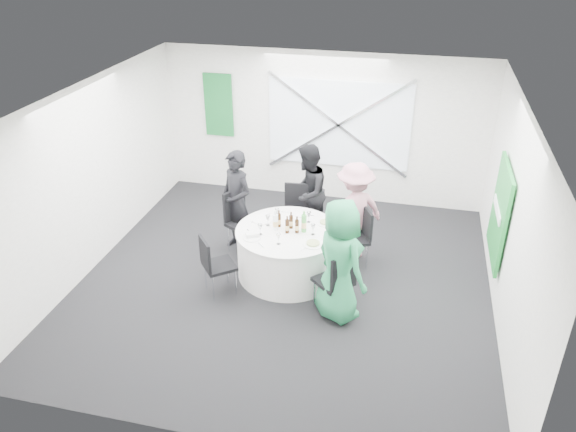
% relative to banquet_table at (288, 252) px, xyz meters
% --- Properties ---
extents(floor, '(6.00, 6.00, 0.00)m').
position_rel_banquet_table_xyz_m(floor, '(0.00, -0.20, -0.38)').
color(floor, black).
rests_on(floor, ground).
extents(ceiling, '(6.00, 6.00, 0.00)m').
position_rel_banquet_table_xyz_m(ceiling, '(0.00, -0.20, 2.42)').
color(ceiling, silver).
rests_on(ceiling, wall_back).
extents(wall_back, '(6.00, 0.00, 6.00)m').
position_rel_banquet_table_xyz_m(wall_back, '(0.00, 2.80, 1.02)').
color(wall_back, silver).
rests_on(wall_back, floor).
extents(wall_front, '(6.00, 0.00, 6.00)m').
position_rel_banquet_table_xyz_m(wall_front, '(0.00, -3.20, 1.02)').
color(wall_front, silver).
rests_on(wall_front, floor).
extents(wall_left, '(0.00, 6.00, 6.00)m').
position_rel_banquet_table_xyz_m(wall_left, '(-3.00, -0.20, 1.02)').
color(wall_left, silver).
rests_on(wall_left, floor).
extents(wall_right, '(0.00, 6.00, 6.00)m').
position_rel_banquet_table_xyz_m(wall_right, '(3.00, -0.20, 1.02)').
color(wall_right, silver).
rests_on(wall_right, floor).
extents(window_panel, '(2.60, 0.03, 1.60)m').
position_rel_banquet_table_xyz_m(window_panel, '(0.30, 2.76, 1.12)').
color(window_panel, silver).
rests_on(window_panel, wall_back).
extents(window_brace_a, '(2.63, 0.05, 1.84)m').
position_rel_banquet_table_xyz_m(window_brace_a, '(0.30, 2.72, 1.12)').
color(window_brace_a, silver).
rests_on(window_brace_a, window_panel).
extents(window_brace_b, '(2.63, 0.05, 1.84)m').
position_rel_banquet_table_xyz_m(window_brace_b, '(0.30, 2.72, 1.12)').
color(window_brace_b, silver).
rests_on(window_brace_b, window_panel).
extents(green_banner, '(0.55, 0.04, 1.20)m').
position_rel_banquet_table_xyz_m(green_banner, '(-2.00, 2.75, 1.32)').
color(green_banner, '#125C31').
rests_on(green_banner, wall_back).
extents(green_sign, '(0.05, 1.20, 1.40)m').
position_rel_banquet_table_xyz_m(green_sign, '(2.94, 0.40, 0.82)').
color(green_sign, '#18852E').
rests_on(green_sign, wall_right).
extents(banquet_table, '(1.56, 1.56, 0.76)m').
position_rel_banquet_table_xyz_m(banquet_table, '(0.00, 0.00, 0.00)').
color(banquet_table, white).
rests_on(banquet_table, floor).
extents(chair_back, '(0.49, 0.50, 0.99)m').
position_rel_banquet_table_xyz_m(chair_back, '(-0.10, 1.03, 0.20)').
color(chair_back, black).
rests_on(chair_back, floor).
extents(chair_back_left, '(0.64, 0.64, 1.03)m').
position_rel_banquet_table_xyz_m(chair_back_left, '(-0.91, 0.52, 0.23)').
color(chair_back_left, black).
rests_on(chair_back_left, floor).
extents(chair_back_right, '(0.59, 0.58, 0.95)m').
position_rel_banquet_table_xyz_m(chair_back_right, '(1.00, 0.51, 0.18)').
color(chair_back_right, black).
rests_on(chair_back_right, floor).
extents(chair_front_right, '(0.63, 0.63, 0.98)m').
position_rel_banquet_table_xyz_m(chair_front_right, '(0.87, -0.80, 0.20)').
color(chair_front_right, black).
rests_on(chair_front_right, floor).
extents(chair_front_left, '(0.59, 0.59, 0.92)m').
position_rel_banquet_table_xyz_m(chair_front_left, '(-0.91, -0.74, 0.16)').
color(chair_front_left, black).
rests_on(chair_front_left, floor).
extents(person_man_back_left, '(0.74, 0.66, 1.69)m').
position_rel_banquet_table_xyz_m(person_man_back_left, '(-0.97, 0.56, 0.46)').
color(person_man_back_left, black).
rests_on(person_man_back_left, floor).
extents(person_man_back, '(0.47, 0.81, 1.64)m').
position_rel_banquet_table_xyz_m(person_man_back, '(0.05, 1.21, 0.44)').
color(person_man_back, black).
rests_on(person_man_back, floor).
extents(person_woman_pink, '(1.10, 1.04, 1.60)m').
position_rel_banquet_table_xyz_m(person_woman_pink, '(0.88, 0.76, 0.42)').
color(person_woman_pink, '#C27D8D').
rests_on(person_woman_pink, floor).
extents(person_woman_green, '(1.00, 0.99, 1.74)m').
position_rel_banquet_table_xyz_m(person_woman_green, '(0.89, -0.82, 0.49)').
color(person_woman_green, '#268B54').
rests_on(person_woman_green, floor).
extents(plate_back, '(0.26, 0.26, 0.01)m').
position_rel_banquet_table_xyz_m(plate_back, '(0.08, 0.55, 0.39)').
color(plate_back, white).
rests_on(plate_back, banquet_table).
extents(plate_back_left, '(0.30, 0.30, 0.01)m').
position_rel_banquet_table_xyz_m(plate_back_left, '(-0.45, 0.21, 0.39)').
color(plate_back_left, white).
rests_on(plate_back_left, banquet_table).
extents(plate_back_right, '(0.26, 0.26, 0.04)m').
position_rel_banquet_table_xyz_m(plate_back_right, '(0.50, 0.33, 0.40)').
color(plate_back_right, white).
rests_on(plate_back_right, banquet_table).
extents(plate_front_right, '(0.29, 0.29, 0.04)m').
position_rel_banquet_table_xyz_m(plate_front_right, '(0.44, -0.32, 0.40)').
color(plate_front_right, white).
rests_on(plate_front_right, banquet_table).
extents(plate_front_left, '(0.26, 0.26, 0.01)m').
position_rel_banquet_table_xyz_m(plate_front_left, '(-0.46, -0.34, 0.39)').
color(plate_front_left, white).
rests_on(plate_front_left, banquet_table).
extents(napkin, '(0.22, 0.20, 0.05)m').
position_rel_banquet_table_xyz_m(napkin, '(-0.46, -0.30, 0.42)').
color(napkin, white).
rests_on(napkin, plate_front_left).
extents(beer_bottle_a, '(0.06, 0.06, 0.27)m').
position_rel_banquet_table_xyz_m(beer_bottle_a, '(-0.16, 0.09, 0.48)').
color(beer_bottle_a, '#331A09').
rests_on(beer_bottle_a, banquet_table).
extents(beer_bottle_b, '(0.06, 0.06, 0.27)m').
position_rel_banquet_table_xyz_m(beer_bottle_b, '(0.03, 0.08, 0.48)').
color(beer_bottle_b, '#331A09').
rests_on(beer_bottle_b, banquet_table).
extents(beer_bottle_c, '(0.06, 0.06, 0.27)m').
position_rel_banquet_table_xyz_m(beer_bottle_c, '(0.14, -0.03, 0.48)').
color(beer_bottle_c, '#331A09').
rests_on(beer_bottle_c, banquet_table).
extents(beer_bottle_d, '(0.06, 0.06, 0.27)m').
position_rel_banquet_table_xyz_m(beer_bottle_d, '(0.00, -0.07, 0.48)').
color(beer_bottle_d, '#331A09').
rests_on(beer_bottle_d, banquet_table).
extents(green_water_bottle, '(0.08, 0.08, 0.33)m').
position_rel_banquet_table_xyz_m(green_water_bottle, '(0.23, 0.02, 0.51)').
color(green_water_bottle, green).
rests_on(green_water_bottle, banquet_table).
extents(clear_water_bottle, '(0.08, 0.08, 0.31)m').
position_rel_banquet_table_xyz_m(clear_water_bottle, '(-0.19, -0.01, 0.50)').
color(clear_water_bottle, white).
rests_on(clear_water_bottle, banquet_table).
extents(wine_glass_a, '(0.07, 0.07, 0.17)m').
position_rel_banquet_table_xyz_m(wine_glass_a, '(-0.33, 0.08, 0.50)').
color(wine_glass_a, white).
rests_on(wine_glass_a, banquet_table).
extents(wine_glass_b, '(0.07, 0.07, 0.17)m').
position_rel_banquet_table_xyz_m(wine_glass_b, '(-0.25, 0.32, 0.50)').
color(wine_glass_b, white).
rests_on(wine_glass_b, banquet_table).
extents(wine_glass_c, '(0.07, 0.07, 0.17)m').
position_rel_banquet_table_xyz_m(wine_glass_c, '(0.25, 0.32, 0.50)').
color(wine_glass_c, white).
rests_on(wine_glass_c, banquet_table).
extents(wine_glass_d, '(0.07, 0.07, 0.17)m').
position_rel_banquet_table_xyz_m(wine_glass_d, '(0.38, -0.04, 0.50)').
color(wine_glass_d, white).
rests_on(wine_glass_d, banquet_table).
extents(wine_glass_e, '(0.07, 0.07, 0.17)m').
position_rel_banquet_table_xyz_m(wine_glass_e, '(-0.04, -0.41, 0.50)').
color(wine_glass_e, white).
rests_on(wine_glass_e, banquet_table).
extents(wine_glass_f, '(0.07, 0.07, 0.17)m').
position_rel_banquet_table_xyz_m(wine_glass_f, '(-0.37, -0.21, 0.50)').
color(wine_glass_f, white).
rests_on(wine_glass_f, banquet_table).
extents(fork_a, '(0.08, 0.14, 0.01)m').
position_rel_banquet_table_xyz_m(fork_a, '(-0.43, 0.39, 0.38)').
color(fork_a, silver).
rests_on(fork_a, banquet_table).
extents(knife_a, '(0.10, 0.13, 0.01)m').
position_rel_banquet_table_xyz_m(knife_a, '(-0.55, 0.16, 0.38)').
color(knife_a, silver).
rests_on(knife_a, banquet_table).
extents(fork_b, '(0.15, 0.03, 0.01)m').
position_rel_banquet_table_xyz_m(fork_b, '(0.22, 0.53, 0.38)').
color(fork_b, silver).
rests_on(fork_b, banquet_table).
extents(knife_b, '(0.15, 0.02, 0.01)m').
position_rel_banquet_table_xyz_m(knife_b, '(-0.18, 0.55, 0.38)').
color(knife_b, silver).
rests_on(knife_b, banquet_table).
extents(fork_c, '(0.10, 0.13, 0.01)m').
position_rel_banquet_table_xyz_m(fork_c, '(-0.55, -0.18, 0.38)').
color(fork_c, silver).
rests_on(fork_c, banquet_table).
extents(knife_c, '(0.12, 0.12, 0.01)m').
position_rel_banquet_table_xyz_m(knife_c, '(-0.27, -0.51, 0.38)').
color(knife_c, silver).
rests_on(knife_c, banquet_table).
extents(fork_d, '(0.10, 0.13, 0.01)m').
position_rel_banquet_table_xyz_m(fork_d, '(0.34, -0.46, 0.38)').
color(fork_d, silver).
rests_on(fork_d, banquet_table).
extents(knife_d, '(0.10, 0.13, 0.01)m').
position_rel_banquet_table_xyz_m(knife_d, '(0.54, -0.21, 0.38)').
color(knife_d, silver).
rests_on(knife_d, banquet_table).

